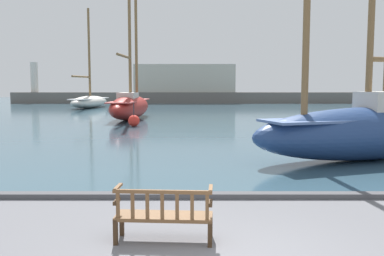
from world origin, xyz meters
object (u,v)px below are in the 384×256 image
at_px(sailboat_far_port, 384,109).
at_px(sailboat_far_starboard, 372,128).
at_px(sailboat_mid_port, 89,101).
at_px(sailboat_centre_channel, 130,105).
at_px(park_bench, 164,214).
at_px(channel_buoy, 134,121).

distance_m(sailboat_far_port, sailboat_far_starboard, 22.95).
height_order(sailboat_mid_port, sailboat_centre_channel, sailboat_centre_channel).
relative_size(park_bench, channel_buoy, 1.16).
height_order(sailboat_mid_port, sailboat_far_starboard, sailboat_far_starboard).
bearing_deg(sailboat_far_port, sailboat_centre_channel, -170.07).
relative_size(park_bench, sailboat_far_port, 0.24).
relative_size(sailboat_far_port, sailboat_centre_channel, 0.53).
xyz_separation_m(sailboat_far_port, sailboat_mid_port, (-27.14, 12.08, 0.22)).
height_order(sailboat_far_starboard, channel_buoy, sailboat_far_starboard).
relative_size(park_bench, sailboat_far_starboard, 0.14).
bearing_deg(park_bench, sailboat_far_starboard, 48.72).
bearing_deg(park_bench, sailboat_mid_port, 105.06).
xyz_separation_m(park_bench, sailboat_far_starboard, (6.57, 7.48, 0.68)).
bearing_deg(sailboat_centre_channel, sailboat_far_starboard, -58.18).
relative_size(sailboat_far_starboard, channel_buoy, 8.37).
height_order(park_bench, sailboat_far_port, sailboat_far_port).
bearing_deg(sailboat_far_starboard, park_bench, -131.28).
relative_size(sailboat_far_port, sailboat_mid_port, 0.63).
xyz_separation_m(sailboat_mid_port, sailboat_far_starboard, (17.42, -32.87, 0.27)).
distance_m(park_bench, sailboat_mid_port, 41.79).
xyz_separation_m(sailboat_centre_channel, sailboat_far_starboard, (10.68, -17.22, 0.01)).
bearing_deg(sailboat_centre_channel, sailboat_mid_port, 113.29).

